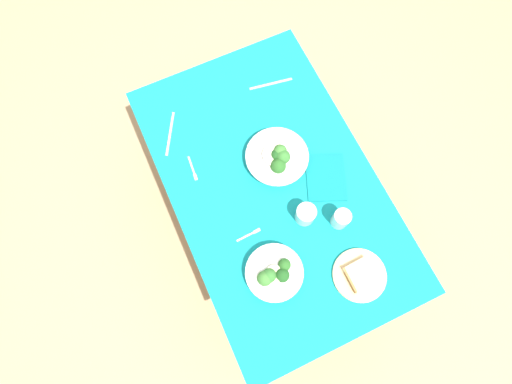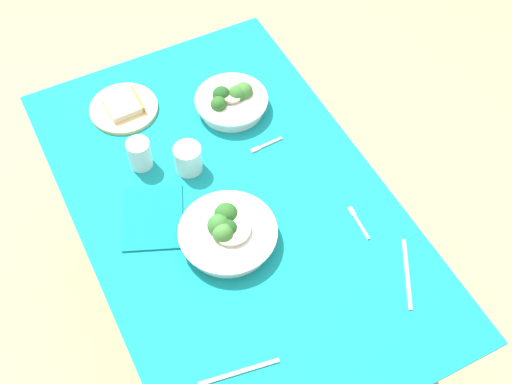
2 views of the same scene
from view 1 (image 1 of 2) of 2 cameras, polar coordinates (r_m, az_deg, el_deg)
ground_plane at (r=2.38m, az=1.73°, el=-4.68°), size 6.00×6.00×0.00m
dining_table at (r=1.79m, az=2.30°, el=-0.31°), size 1.34×0.83×0.74m
broccoli_bowl_far at (r=1.68m, az=3.07°, el=4.88°), size 0.26×0.26×0.09m
broccoli_bowl_near at (r=1.56m, az=2.59°, el=-11.49°), size 0.22×0.22×0.08m
bread_side_plate at (r=1.63m, az=14.49°, el=-11.39°), size 0.21×0.21×0.03m
water_glass_center at (r=1.60m, az=7.06°, el=-3.17°), size 0.08×0.08×0.08m
water_glass_side at (r=1.61m, az=11.97°, el=-3.76°), size 0.07×0.07×0.09m
fork_by_far_bowl at (r=1.71m, az=-8.97°, el=3.19°), size 0.11×0.02×0.00m
fork_by_near_bowl at (r=1.61m, az=-0.91°, el=-6.07°), size 0.02×0.11×0.00m
table_knife_left at (r=1.87m, az=2.13°, el=15.11°), size 0.04×0.20×0.00m
table_knife_right at (r=1.79m, az=-12.12°, el=8.11°), size 0.18×0.11×0.00m
napkin_folded_upper at (r=1.70m, az=9.88°, el=2.09°), size 0.26×0.23×0.01m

